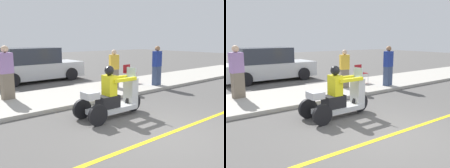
{
  "view_description": "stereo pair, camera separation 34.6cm",
  "coord_description": "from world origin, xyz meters",
  "views": [
    {
      "loc": [
        -4.36,
        -3.38,
        2.18
      ],
      "look_at": [
        -0.11,
        1.81,
        0.93
      ],
      "focal_mm": 40.0,
      "sensor_mm": 36.0,
      "label": 1
    },
    {
      "loc": [
        -4.08,
        -3.59,
        2.18
      ],
      "look_at": [
        -0.11,
        1.81,
        0.93
      ],
      "focal_mm": 40.0,
      "sensor_mm": 36.0,
      "label": 2
    }
  ],
  "objects": [
    {
      "name": "sidewalk_strip",
      "position": [
        0.0,
        4.6,
        0.06
      ],
      "size": [
        28.0,
        2.8,
        0.12
      ],
      "color": "#B2ADA3",
      "rests_on": "ground"
    },
    {
      "name": "parked_car_lot_left",
      "position": [
        0.51,
        8.7,
        0.78
      ],
      "size": [
        4.57,
        2.03,
        1.68
      ],
      "color": "silver",
      "rests_on": "ground"
    },
    {
      "name": "lane_stripe",
      "position": [
        -0.11,
        0.0,
        0.0
      ],
      "size": [
        24.0,
        0.12,
        0.01
      ],
      "color": "gold",
      "rests_on": "ground"
    },
    {
      "name": "spectator_with_child",
      "position": [
        3.98,
        3.73,
        0.94
      ],
      "size": [
        0.44,
        0.31,
        1.7
      ],
      "color": "#38476B",
      "rests_on": "sidewalk_strip"
    },
    {
      "name": "ground_plane",
      "position": [
        0.0,
        0.0,
        0.0
      ],
      "size": [
        60.0,
        60.0,
        0.0
      ],
      "primitive_type": "plane",
      "color": "#565451"
    },
    {
      "name": "motorcycle_trike",
      "position": [
        -0.1,
        1.81,
        0.51
      ],
      "size": [
        2.1,
        0.83,
        1.44
      ],
      "color": "black",
      "rests_on": "ground"
    },
    {
      "name": "folding_chair_set_back",
      "position": [
        3.46,
        4.98,
        0.62
      ],
      "size": [
        0.49,
        0.49,
        0.82
      ],
      "color": "#A5A8AD",
      "rests_on": "sidewalk_strip"
    },
    {
      "name": "spectator_mid_group",
      "position": [
        -1.87,
        5.24,
        0.99
      ],
      "size": [
        0.46,
        0.31,
        1.8
      ],
      "color": "#726656",
      "rests_on": "sidewalk_strip"
    },
    {
      "name": "spectator_far_back",
      "position": [
        2.19,
        4.5,
        0.88
      ],
      "size": [
        0.42,
        0.32,
        1.57
      ],
      "color": "#726656",
      "rests_on": "sidewalk_strip"
    }
  ]
}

